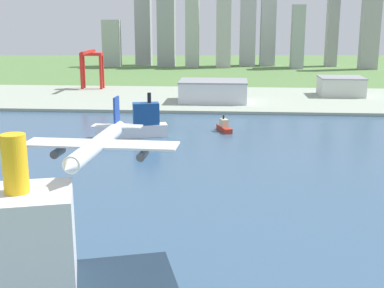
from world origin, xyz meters
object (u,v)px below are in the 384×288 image
(port_crane_red, at_px, (91,61))
(warehouse_main, at_px, (213,91))
(ferry_boat, at_px, (137,125))
(airplane_landing, at_px, (98,144))
(warehouse_annex, at_px, (341,86))
(tugboat_small, at_px, (224,127))

(port_crane_red, distance_m, warehouse_main, 140.34)
(warehouse_main, bearing_deg, ferry_boat, -108.09)
(airplane_landing, xyz_separation_m, warehouse_annex, (128.40, 347.54, -28.81))
(port_crane_red, xyz_separation_m, warehouse_main, (120.69, -69.31, -18.01))
(warehouse_annex, bearing_deg, port_crane_red, 173.35)
(ferry_boat, xyz_separation_m, warehouse_annex, (152.84, 167.92, 3.31))
(airplane_landing, xyz_separation_m, tugboat_small, (27.48, 199.84, -36.74))
(ferry_boat, bearing_deg, tugboat_small, 21.28)
(tugboat_small, height_order, warehouse_main, warehouse_main)
(airplane_landing, relative_size, tugboat_small, 2.27)
(port_crane_red, bearing_deg, ferry_boat, -67.79)
(port_crane_red, height_order, warehouse_main, port_crane_red)
(airplane_landing, distance_m, warehouse_main, 307.10)
(ferry_boat, distance_m, tugboat_small, 55.90)
(ferry_boat, xyz_separation_m, warehouse_main, (41.07, 125.71, 3.71))
(ferry_boat, distance_m, port_crane_red, 211.76)
(ferry_boat, relative_size, warehouse_main, 0.78)
(airplane_landing, distance_m, warehouse_annex, 371.62)
(ferry_boat, height_order, port_crane_red, port_crane_red)
(tugboat_small, bearing_deg, warehouse_main, 95.87)
(warehouse_annex, bearing_deg, ferry_boat, -132.31)
(tugboat_small, xyz_separation_m, port_crane_red, (-131.54, 174.80, 26.35))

